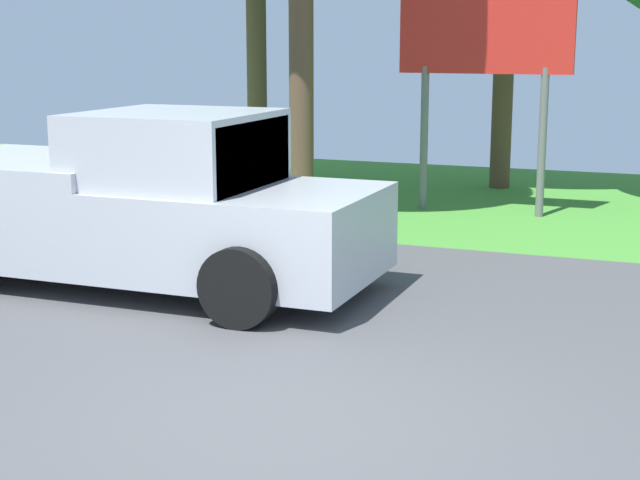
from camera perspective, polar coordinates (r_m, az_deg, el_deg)
ground_plane at (r=9.44m, az=5.03°, el=-4.63°), size 40.00×22.00×0.20m
pickup_truck at (r=10.46m, az=-10.63°, el=2.00°), size 5.20×2.28×1.88m
roadside_billboard at (r=14.75m, az=9.74°, el=11.40°), size 2.60×0.12×3.50m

